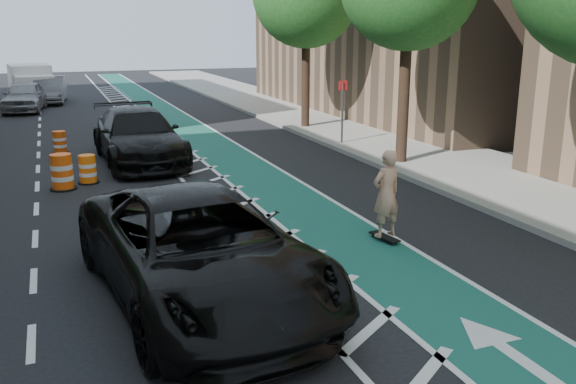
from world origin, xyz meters
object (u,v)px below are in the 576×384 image
suv_near (199,249)px  barrel_a (62,173)px  suv_far (138,136)px  skateboarder (386,194)px

suv_near → barrel_a: bearing=96.4°
barrel_a → suv_far: bearing=49.4°
skateboarder → barrel_a: bearing=-58.1°
suv_near → barrel_a: 8.67m
suv_near → barrel_a: suv_near is taller
skateboarder → suv_far: bearing=-79.2°
suv_near → suv_far: suv_far is taller
skateboarder → suv_far: size_ratio=0.30×
skateboarder → suv_near: 4.53m
skateboarder → barrel_a: (-6.21, 7.00, -0.56)m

